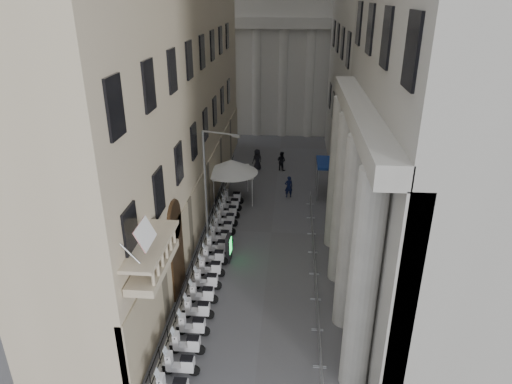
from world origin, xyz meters
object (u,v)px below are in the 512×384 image
at_px(security_tent, 235,168).
at_px(street_lamp, 209,180).
at_px(pedestrian_a, 289,187).
at_px(pedestrian_b, 281,161).
at_px(info_kiosk, 229,248).

xyz_separation_m(security_tent, street_lamp, (-0.75, -7.02, 1.82)).
bearing_deg(pedestrian_a, security_tent, -0.12).
relative_size(pedestrian_a, pedestrian_b, 1.00).
xyz_separation_m(info_kiosk, pedestrian_a, (3.60, 10.09, 0.03)).
bearing_deg(security_tent, street_lamp, -96.09).
distance_m(security_tent, info_kiosk, 9.14).
bearing_deg(security_tent, pedestrian_a, 15.80).
xyz_separation_m(street_lamp, pedestrian_a, (5.02, 8.23, -3.81)).
bearing_deg(info_kiosk, security_tent, 97.84).
xyz_separation_m(street_lamp, info_kiosk, (1.42, -1.86, -3.84)).
bearing_deg(pedestrian_b, pedestrian_a, 127.28).
height_order(security_tent, info_kiosk, security_tent).
distance_m(info_kiosk, pedestrian_a, 10.71).
relative_size(security_tent, info_kiosk, 2.42).
xyz_separation_m(info_kiosk, pedestrian_b, (2.80, 16.30, 0.03)).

